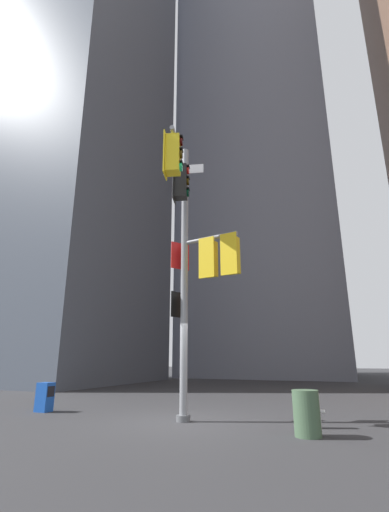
{
  "coord_description": "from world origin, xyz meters",
  "views": [
    {
      "loc": [
        4.15,
        -9.24,
        1.57
      ],
      "look_at": [
        0.28,
        0.08,
        4.44
      ],
      "focal_mm": 25.35,
      "sensor_mm": 36.0,
      "label": 1
    }
  ],
  "objects_px": {
    "fire_hydrant": "(315,408)",
    "trash_bin": "(307,413)",
    "signal_pole_assembly": "(193,238)",
    "newspaper_box": "(45,397)"
  },
  "relations": [
    {
      "from": "trash_bin",
      "to": "newspaper_box",
      "type": "bearing_deg",
      "value": 174.77
    },
    {
      "from": "signal_pole_assembly",
      "to": "newspaper_box",
      "type": "bearing_deg",
      "value": 174.16
    },
    {
      "from": "signal_pole_assembly",
      "to": "fire_hydrant",
      "type": "bearing_deg",
      "value": 18.22
    },
    {
      "from": "trash_bin",
      "to": "signal_pole_assembly",
      "type": "bearing_deg",
      "value": 175.93
    },
    {
      "from": "signal_pole_assembly",
      "to": "trash_bin",
      "type": "height_order",
      "value": "signal_pole_assembly"
    },
    {
      "from": "signal_pole_assembly",
      "to": "trash_bin",
      "type": "relative_size",
      "value": 8.63
    },
    {
      "from": "fire_hydrant",
      "to": "trash_bin",
      "type": "relative_size",
      "value": 0.92
    },
    {
      "from": "fire_hydrant",
      "to": "trash_bin",
      "type": "bearing_deg",
      "value": -94.49
    },
    {
      "from": "newspaper_box",
      "to": "trash_bin",
      "type": "xyz_separation_m",
      "value": [
        7.88,
        -0.72,
        0.03
      ]
    },
    {
      "from": "signal_pole_assembly",
      "to": "newspaper_box",
      "type": "height_order",
      "value": "signal_pole_assembly"
    }
  ]
}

